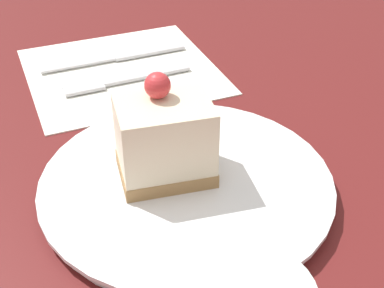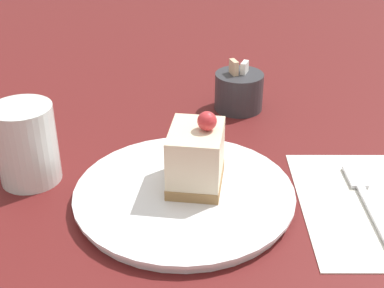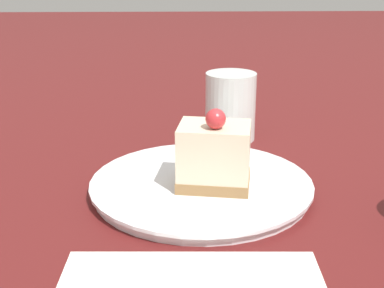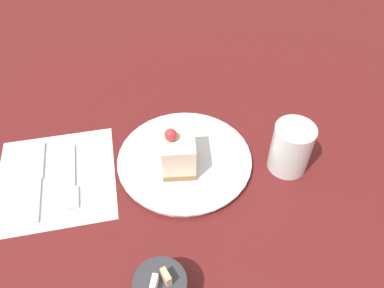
% 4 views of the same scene
% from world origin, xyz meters
% --- Properties ---
extents(ground_plane, '(4.00, 4.00, 0.00)m').
position_xyz_m(ground_plane, '(0.00, 0.00, 0.00)').
color(ground_plane, '#5B1919').
extents(plate, '(0.26, 0.26, 0.01)m').
position_xyz_m(plate, '(0.02, -0.01, 0.01)').
color(plate, white).
rests_on(plate, ground_plane).
extents(cake_slice, '(0.07, 0.09, 0.09)m').
position_xyz_m(cake_slice, '(0.04, -0.00, 0.05)').
color(cake_slice, '#9E7547').
rests_on(cake_slice, plate).
extents(drinking_glass, '(0.07, 0.07, 0.10)m').
position_xyz_m(drinking_glass, '(-0.17, 0.04, 0.05)').
color(drinking_glass, silver).
rests_on(drinking_glass, ground_plane).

